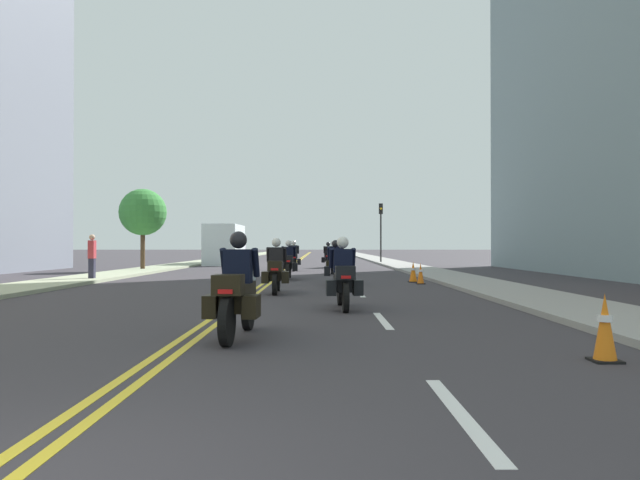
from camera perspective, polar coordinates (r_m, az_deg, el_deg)
name	(u,v)px	position (r m, az deg, el deg)	size (l,w,h in m)	color
ground_plane	(300,261)	(50.90, -1.95, -2.06)	(264.00, 264.00, 0.00)	#373338
sidewalk_left	(215,261)	(51.69, -10.11, -1.96)	(2.39, 144.00, 0.12)	#A0A788
sidewalk_right	(385,261)	(51.15, 6.30, -1.98)	(2.39, 144.00, 0.12)	gray
centreline_yellow_inner	(298,261)	(50.90, -2.08, -2.05)	(0.12, 132.00, 0.01)	yellow
centreline_yellow_outer	(301,261)	(50.89, -1.81, -2.05)	(0.12, 132.00, 0.01)	yellow
lane_dashes_white	(344,271)	(31.89, 2.28, -2.98)	(0.14, 56.40, 0.01)	silver
building_right_1	(620,19)	(35.30, 26.91, 18.44)	(7.61, 18.24, 25.62)	gray
motorcycle_0	(239,294)	(8.85, -7.77, -5.18)	(0.78, 2.28, 1.59)	black
motorcycle_1	(345,279)	(12.77, 2.46, -3.78)	(0.78, 2.12, 1.57)	black
motorcycle_2	(278,271)	(16.94, -4.03, -2.99)	(0.77, 2.08, 1.59)	black
motorcycle_3	(338,266)	(20.69, 1.72, -2.53)	(0.78, 2.15, 1.56)	black
motorcycle_4	(291,263)	(24.01, -2.84, -2.24)	(0.77, 2.29, 1.59)	black
motorcycle_5	(336,261)	(28.04, 1.54, -2.01)	(0.78, 2.15, 1.60)	black
motorcycle_6	(296,258)	(31.83, -2.32, -1.78)	(0.78, 2.23, 1.65)	black
motorcycle_7	(330,257)	(36.09, 1.00, -1.67)	(0.78, 2.27, 1.58)	black
traffic_cone_0	(423,274)	(21.34, 9.87, -3.20)	(0.31, 0.31, 0.75)	black
traffic_cone_1	(608,328)	(7.84, 25.93, -7.60)	(0.33, 0.33, 0.81)	black
traffic_cone_2	(415,272)	(22.35, 9.17, -3.06)	(0.37, 0.37, 0.77)	black
traffic_light_far	(383,222)	(45.17, 6.09, 1.74)	(0.28, 0.38, 4.55)	black
pedestrian_1	(95,257)	(24.24, -20.86, -1.54)	(0.25, 0.38, 1.79)	#252537
street_tree_0	(145,212)	(33.19, -16.45, 2.55)	(2.50, 2.50, 4.41)	#4B3624
parked_truck	(228,247)	(42.43, -8.82, -0.64)	(2.20, 6.50, 2.80)	silver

